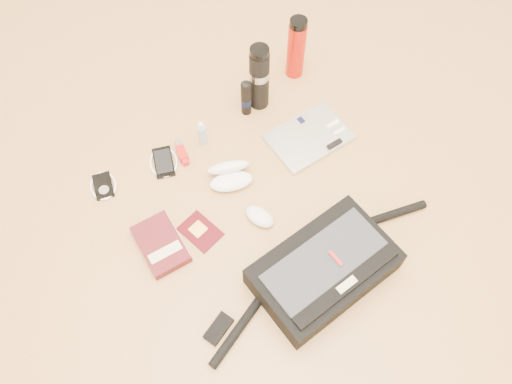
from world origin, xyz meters
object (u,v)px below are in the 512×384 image
(thermos_black, at_px, (259,78))
(thermos_red, at_px, (296,48))
(messenger_bag, at_px, (323,269))
(laptop, at_px, (309,137))
(book, at_px, (161,244))

(thermos_black, distance_m, thermos_red, 0.21)
(messenger_bag, height_order, thermos_red, thermos_red)
(messenger_bag, distance_m, thermos_black, 0.74)
(laptop, height_order, book, book)
(laptop, height_order, thermos_red, thermos_red)
(laptop, distance_m, thermos_red, 0.35)
(thermos_red, bearing_deg, thermos_black, -166.05)
(messenger_bag, height_order, book, messenger_bag)
(book, bearing_deg, thermos_red, 27.63)
(book, height_order, thermos_red, thermos_red)
(laptop, relative_size, book, 1.41)
(thermos_black, bearing_deg, messenger_bag, -108.18)
(book, distance_m, thermos_red, 0.91)
(messenger_bag, relative_size, thermos_red, 3.34)
(thermos_black, bearing_deg, thermos_red, 13.95)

